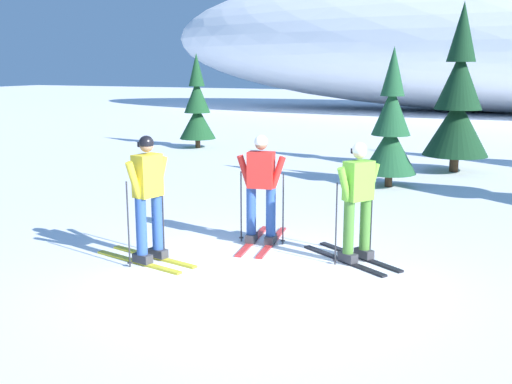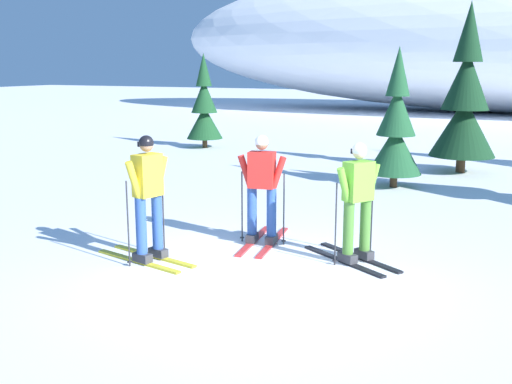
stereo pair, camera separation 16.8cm
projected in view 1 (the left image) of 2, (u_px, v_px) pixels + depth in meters
ground_plane at (261, 277)px, 7.99m from camera, size 120.00×120.00×0.00m
skier_yellow_jacket at (148, 197)px, 8.42m from camera, size 1.68×0.78×1.80m
skier_lime_jacket at (357, 201)px, 8.45m from camera, size 1.60×1.21×1.70m
skier_red_jacket at (261, 188)px, 9.28m from camera, size 0.77×1.73×1.71m
pine_tree_far_left at (197, 109)px, 20.19m from camera, size 1.21×1.21×3.14m
pine_tree_left at (391, 129)px, 13.65m from camera, size 1.22×1.22×3.16m
pine_tree_center_left at (458, 102)px, 15.50m from camera, size 1.66×1.66×4.31m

